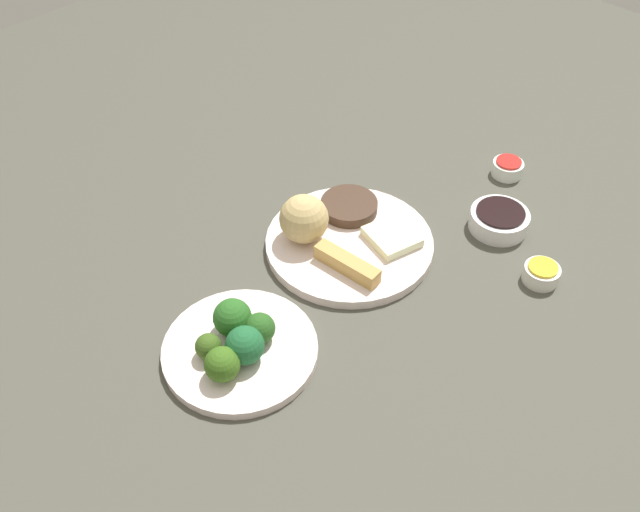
{
  "coord_description": "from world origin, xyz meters",
  "views": [
    {
      "loc": [
        -0.54,
        0.62,
        0.8
      ],
      "look_at": [
        -0.01,
        0.09,
        0.06
      ],
      "focal_mm": 39.31,
      "sensor_mm": 36.0,
      "label": 1
    }
  ],
  "objects_px": {
    "soy_sauce_bowl": "(499,220)",
    "sauce_ramekin_sweet_and_sour": "(507,169)",
    "main_plate": "(348,242)",
    "sauce_ramekin_hot_mustard": "(541,274)",
    "broccoli_plate": "(240,350)"
  },
  "relations": [
    {
      "from": "soy_sauce_bowl",
      "to": "sauce_ramekin_sweet_and_sour",
      "type": "height_order",
      "value": "soy_sauce_bowl"
    },
    {
      "from": "main_plate",
      "to": "sauce_ramekin_hot_mustard",
      "type": "bearing_deg",
      "value": -149.89
    },
    {
      "from": "soy_sauce_bowl",
      "to": "sauce_ramekin_sweet_and_sour",
      "type": "relative_size",
      "value": 1.76
    },
    {
      "from": "broccoli_plate",
      "to": "soy_sauce_bowl",
      "type": "bearing_deg",
      "value": -102.57
    },
    {
      "from": "main_plate",
      "to": "soy_sauce_bowl",
      "type": "bearing_deg",
      "value": -125.29
    },
    {
      "from": "sauce_ramekin_hot_mustard",
      "to": "broccoli_plate",
      "type": "bearing_deg",
      "value": 62.08
    },
    {
      "from": "main_plate",
      "to": "sauce_ramekin_sweet_and_sour",
      "type": "distance_m",
      "value": 0.35
    },
    {
      "from": "sauce_ramekin_hot_mustard",
      "to": "sauce_ramekin_sweet_and_sour",
      "type": "height_order",
      "value": "same"
    },
    {
      "from": "soy_sauce_bowl",
      "to": "broccoli_plate",
      "type": "bearing_deg",
      "value": 77.43
    },
    {
      "from": "sauce_ramekin_hot_mustard",
      "to": "sauce_ramekin_sweet_and_sour",
      "type": "relative_size",
      "value": 1.0
    },
    {
      "from": "soy_sauce_bowl",
      "to": "sauce_ramekin_hot_mustard",
      "type": "distance_m",
      "value": 0.13
    },
    {
      "from": "sauce_ramekin_hot_mustard",
      "to": "sauce_ramekin_sweet_and_sour",
      "type": "bearing_deg",
      "value": -45.15
    },
    {
      "from": "main_plate",
      "to": "broccoli_plate",
      "type": "distance_m",
      "value": 0.27
    },
    {
      "from": "broccoli_plate",
      "to": "sauce_ramekin_hot_mustard",
      "type": "relative_size",
      "value": 3.95
    },
    {
      "from": "broccoli_plate",
      "to": "soy_sauce_bowl",
      "type": "distance_m",
      "value": 0.48
    }
  ]
}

